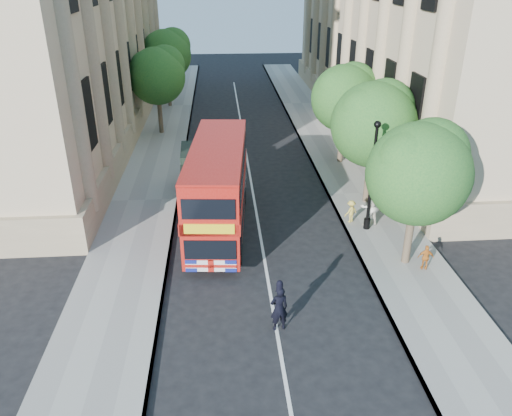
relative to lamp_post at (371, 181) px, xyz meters
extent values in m
plane|color=black|center=(-5.00, -6.00, -2.51)|extent=(120.00, 120.00, 0.00)
cube|color=gray|center=(0.75, 4.00, -2.45)|extent=(3.50, 80.00, 0.12)
cube|color=gray|center=(-10.75, 4.00, -2.45)|extent=(3.50, 80.00, 0.12)
cube|color=tan|center=(8.80, 18.00, 6.49)|extent=(12.00, 38.00, 18.00)
cube|color=tan|center=(-18.80, 18.00, 6.49)|extent=(12.00, 38.00, 18.00)
cylinder|color=#473828|center=(0.80, -3.00, -1.08)|extent=(0.32, 0.32, 2.86)
sphere|color=#1C5421|center=(0.80, -3.00, 1.52)|extent=(4.00, 4.00, 4.00)
sphere|color=#1C5421|center=(1.40, -2.60, 2.17)|extent=(2.80, 2.80, 2.80)
sphere|color=#1C5421|center=(0.30, -3.30, 2.04)|extent=(2.60, 2.60, 2.60)
cylinder|color=#473828|center=(0.80, 3.00, -1.01)|extent=(0.32, 0.32, 2.99)
sphere|color=#1C5421|center=(0.80, 3.00, 1.71)|extent=(4.20, 4.20, 4.20)
sphere|color=#1C5421|center=(1.40, 3.40, 2.39)|extent=(2.94, 2.94, 2.94)
sphere|color=#1C5421|center=(0.30, 2.70, 2.25)|extent=(2.73, 2.73, 2.73)
cylinder|color=#473828|center=(0.80, 9.00, -1.06)|extent=(0.32, 0.32, 2.90)
sphere|color=#1C5421|center=(0.80, 9.00, 1.58)|extent=(4.00, 4.00, 4.00)
sphere|color=#1C5421|center=(1.40, 9.40, 2.24)|extent=(2.80, 2.80, 2.80)
sphere|color=#1C5421|center=(0.30, 8.70, 2.11)|extent=(2.60, 2.60, 2.60)
cylinder|color=#473828|center=(-11.00, 16.00, -1.01)|extent=(0.32, 0.32, 2.99)
sphere|color=#1C5421|center=(-11.00, 16.00, 1.71)|extent=(4.00, 4.00, 4.00)
sphere|color=#1C5421|center=(-10.40, 16.40, 2.39)|extent=(2.80, 2.80, 2.80)
sphere|color=#1C5421|center=(-11.50, 15.70, 2.25)|extent=(2.60, 2.60, 2.60)
cylinder|color=#473828|center=(-11.00, 24.00, -0.93)|extent=(0.32, 0.32, 3.17)
sphere|color=#1C5421|center=(-11.00, 24.00, 1.95)|extent=(4.20, 4.20, 4.20)
sphere|color=#1C5421|center=(-10.40, 24.40, 2.67)|extent=(2.94, 2.94, 2.94)
sphere|color=#1C5421|center=(-11.50, 23.70, 2.53)|extent=(2.73, 2.73, 2.73)
cylinder|color=black|center=(0.00, 0.00, -2.14)|extent=(0.30, 0.30, 0.50)
cylinder|color=black|center=(0.00, 0.00, 0.11)|extent=(0.14, 0.14, 5.00)
sphere|color=black|center=(0.00, 0.00, 2.61)|extent=(0.32, 0.32, 0.32)
cube|color=#A4130B|center=(-6.86, 0.68, -0.31)|extent=(2.99, 8.79, 3.59)
cube|color=black|center=(-6.86, 0.68, -1.10)|extent=(3.00, 8.25, 0.82)
cube|color=black|center=(-6.86, 0.68, 0.62)|extent=(3.00, 8.25, 0.82)
cube|color=yellow|center=(-7.22, -3.62, -0.19)|extent=(1.91, 0.24, 0.41)
cylinder|color=black|center=(-8.14, -2.27, -2.06)|extent=(0.33, 0.93, 0.91)
cylinder|color=black|center=(-6.09, -2.44, -2.06)|extent=(0.33, 0.93, 0.91)
cylinder|color=black|center=(-7.64, 3.61, -2.06)|extent=(0.33, 0.93, 0.91)
cylinder|color=black|center=(-5.59, 3.44, -2.06)|extent=(0.33, 0.93, 0.91)
cube|color=black|center=(-7.85, 3.26, -1.32)|extent=(1.81, 1.64, 1.85)
cube|color=black|center=(-7.83, 2.51, -1.10)|extent=(1.59, 0.15, 0.62)
cube|color=black|center=(-7.92, 5.20, -1.14)|extent=(1.85, 2.88, 2.20)
cube|color=black|center=(-7.90, 4.67, -2.20)|extent=(1.72, 4.28, 0.22)
cylinder|color=black|center=(-8.64, 3.15, -2.16)|extent=(0.22, 0.71, 0.71)
cylinder|color=black|center=(-7.06, 3.20, -2.16)|extent=(0.22, 0.71, 0.71)
cylinder|color=black|center=(-8.74, 6.05, -2.16)|extent=(0.22, 0.71, 0.71)
cylinder|color=black|center=(-7.15, 6.11, -2.16)|extent=(0.22, 0.71, 0.71)
imported|color=black|center=(-4.92, -6.72, -1.66)|extent=(0.69, 0.52, 1.70)
imported|color=white|center=(0.16, 0.38, -1.45)|extent=(1.07, 0.93, 1.89)
imported|color=#C97023|center=(1.37, -3.63, -1.85)|extent=(0.67, 0.37, 1.08)
imported|color=gold|center=(-0.60, 0.72, -1.84)|extent=(0.83, 0.71, 1.11)
camera|label=1|loc=(-6.72, -20.17, 8.62)|focal=35.00mm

